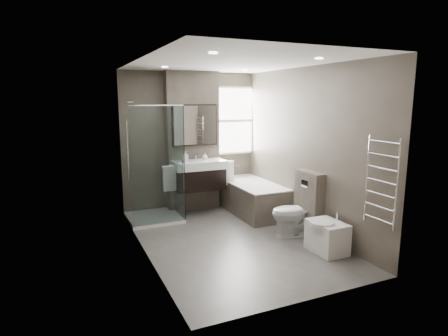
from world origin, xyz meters
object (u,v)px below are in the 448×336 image
bathtub (252,196)px  bidet (327,236)px  toilet (295,212)px  vanity (199,175)px

bathtub → bidet: size_ratio=2.88×
bathtub → toilet: 1.34m
vanity → bidet: 2.63m
toilet → bathtub: bearing=-167.1°
toilet → bidet: (0.04, -0.71, -0.15)m
bathtub → vanity: bearing=160.6°
bathtub → toilet: size_ratio=2.14×
toilet → bidet: 0.72m
vanity → toilet: size_ratio=1.27×
vanity → bathtub: size_ratio=0.59×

